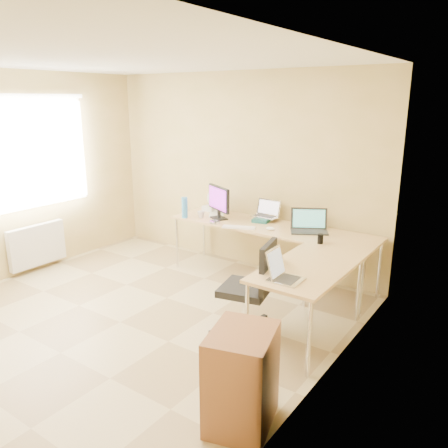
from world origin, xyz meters
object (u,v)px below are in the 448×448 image
Objects in this scene: monitor at (219,203)px; cabinet at (242,379)px; office_chair at (245,286)px; mug at (201,215)px; keyboard at (239,227)px; laptop_return at (286,269)px; water_bottle at (185,208)px; desk_return at (307,302)px; laptop_center at (266,209)px; desk_main at (270,254)px; laptop_black at (310,221)px; desk_fan at (216,202)px.

monitor is 0.70× the size of cabinet.
mug is at bearing 128.94° from office_chair.
keyboard is 1.23× the size of laptop_return.
keyboard reaches higher than cabinet.
keyboard is at bearing -9.91° from mug.
water_bottle is at bearing 157.70° from keyboard.
office_chair is at bearing -151.46° from desk_return.
laptop_center is at bearing 134.18° from desk_return.
desk_return is 2.56× the size of monitor.
laptop_black is (0.50, 0.04, 0.50)m from desk_main.
laptop_return reaches higher than cabinet.
desk_main is at bearing 99.59° from cabinet.
desk_fan reaches higher than water_bottle.
desk_main is 6.62× the size of keyboard.
desk_main is 2.72× the size of office_chair.
desk_main is 0.55m from keyboard.
desk_return is (0.98, -1.00, 0.00)m from desk_main.
desk_return is 3.05× the size of laptop_black.
keyboard is at bearing 113.52° from office_chair.
desk_fan is 2.53m from laptop_return.
mug is at bearing -90.88° from desk_fan.
laptop_black is (1.22, 0.12, -0.08)m from monitor.
desk_main is 1.37m from office_chair.
mug is (-0.76, -0.38, -0.11)m from laptop_center.
cabinet is (0.63, -2.42, -0.50)m from laptop_black.
laptop_center is 0.78× the size of laptop_black.
laptop_black is at bearing -12.23° from laptop_center.
desk_fan is at bearing 48.02° from laptop_return.
mug is 3.05m from cabinet.
laptop_black reaches higher than cabinet.
laptop_center reaches higher than desk_return.
laptop_center is 1.02× the size of laptop_return.
keyboard is at bearing -98.43° from laptop_center.
water_bottle is at bearing -165.20° from desk_main.
monitor is 1.27× the size of keyboard.
laptop_return is (0.96, -1.43, 0.47)m from desk_main.
keyboard is at bearing 1.38° from monitor.
laptop_center is 3.47× the size of mug.
mug is (-1.92, 0.82, 0.41)m from desk_return.
office_chair is (1.58, -0.99, -0.37)m from water_bottle.
desk_fan is (-1.95, 1.20, 0.50)m from desk_return.
laptop_return is (0.46, -1.46, -0.03)m from laptop_black.
office_chair is 1.29m from cabinet.
office_chair is at bearing -121.63° from laptop_black.
desk_return is at bearing -45.73° from desk_main.
laptop_black is 1.66m from water_bottle.
desk_return is 1.48m from keyboard.
office_chair is (1.43, -1.48, -0.37)m from desk_fan.
water_bottle is (-1.62, -0.34, 0.00)m from laptop_black.
laptop_center reaches higher than keyboard.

